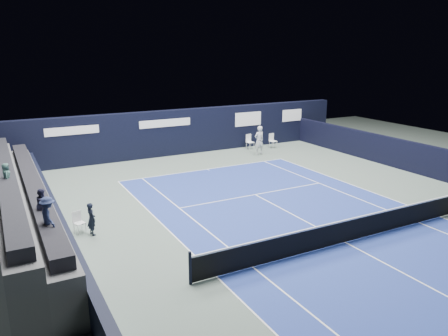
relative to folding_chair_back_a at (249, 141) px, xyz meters
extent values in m
plane|color=#54645A|center=(-5.27, -13.58, -0.61)|extent=(48.00, 48.00, 0.00)
cube|color=navy|center=(-5.27, -15.58, -0.60)|extent=(10.97, 23.77, 0.01)
cube|color=black|center=(5.23, -9.58, 0.29)|extent=(0.30, 22.00, 1.80)
cube|color=white|center=(0.01, -0.10, -0.11)|extent=(0.53, 0.51, 0.05)
cube|color=white|center=(-0.01, 0.12, 0.18)|extent=(0.47, 0.09, 0.56)
cylinder|color=white|center=(0.19, 0.12, -0.36)|extent=(0.03, 0.03, 0.50)
cylinder|color=white|center=(-0.21, 0.07, -0.36)|extent=(0.03, 0.03, 0.50)
cylinder|color=white|center=(0.24, -0.26, -0.36)|extent=(0.03, 0.03, 0.50)
cylinder|color=white|center=(-0.16, -0.31, -0.36)|extent=(0.03, 0.03, 0.50)
cube|color=white|center=(1.72, -0.58, -0.12)|extent=(0.53, 0.51, 0.04)
cube|color=white|center=(1.68, -0.37, 0.17)|extent=(0.47, 0.10, 0.56)
cylinder|color=white|center=(1.89, -0.36, -0.36)|extent=(0.03, 0.03, 0.49)
cylinder|color=white|center=(1.49, -0.42, -0.36)|extent=(0.03, 0.03, 0.49)
cylinder|color=white|center=(1.94, -0.73, -0.36)|extent=(0.03, 0.03, 0.49)
cylinder|color=white|center=(1.55, -0.79, -0.36)|extent=(0.03, 0.03, 0.49)
cube|color=silver|center=(-13.93, -9.88, -0.20)|extent=(0.49, 0.48, 0.04)
cube|color=silver|center=(-13.99, -9.71, 0.04)|extent=(0.37, 0.16, 0.46)
cylinder|color=silver|center=(-13.83, -9.67, -0.41)|extent=(0.02, 0.02, 0.41)
cylinder|color=silver|center=(-14.14, -9.79, -0.41)|extent=(0.02, 0.02, 0.41)
cylinder|color=silver|center=(-13.72, -9.97, -0.41)|extent=(0.02, 0.02, 0.41)
cylinder|color=silver|center=(-14.03, -10.08, -0.41)|extent=(0.02, 0.02, 0.41)
imported|color=black|center=(-13.54, -10.30, 0.05)|extent=(0.41, 0.54, 1.32)
cube|color=white|center=(-5.27, -3.70, -0.60)|extent=(10.97, 0.06, 0.00)
cube|color=white|center=(0.22, -15.58, -0.60)|extent=(0.06, 23.77, 0.00)
cube|color=white|center=(-10.75, -15.58, -0.60)|extent=(0.06, 23.77, 0.00)
cube|color=white|center=(-1.15, -15.58, -0.60)|extent=(0.06, 23.77, 0.00)
cube|color=white|center=(-9.38, -15.58, -0.60)|extent=(0.06, 23.77, 0.00)
cube|color=white|center=(-5.27, -9.18, -0.60)|extent=(8.23, 0.06, 0.00)
cube|color=white|center=(-5.27, -15.58, -0.60)|extent=(0.06, 12.80, 0.00)
cube|color=white|center=(-5.27, -3.85, -0.60)|extent=(0.06, 0.30, 0.00)
cylinder|color=black|center=(-11.67, -15.58, -0.06)|extent=(0.10, 0.10, 1.10)
cube|color=black|center=(-5.27, -15.58, -0.15)|extent=(12.80, 0.03, 0.86)
cube|color=white|center=(-5.27, -15.58, 0.30)|extent=(12.80, 0.05, 0.06)
cube|color=black|center=(-5.27, 0.92, 0.94)|extent=(26.00, 0.60, 3.10)
cube|color=silver|center=(-12.27, 0.60, 1.69)|extent=(3.20, 0.02, 0.50)
cube|color=silver|center=(-6.27, 0.60, 1.69)|extent=(3.60, 0.02, 0.50)
cube|color=silver|center=(0.23, 0.60, 1.49)|extent=(2.20, 0.02, 1.00)
cube|color=silver|center=(4.23, 0.60, 1.49)|extent=(1.80, 0.02, 0.90)
cube|color=black|center=(-14.77, -9.58, -0.01)|extent=(0.30, 22.00, 1.20)
cube|color=silver|center=(-14.60, -16.58, -0.01)|extent=(0.02, 2.00, 0.45)
cube|color=silver|center=(-14.60, -13.08, -0.01)|extent=(0.02, 2.40, 0.45)
cube|color=silver|center=(-14.60, -9.58, -0.01)|extent=(0.02, 2.00, 0.45)
cube|color=#49494C|center=(-15.37, -8.58, 0.22)|extent=(0.90, 16.00, 1.65)
cube|color=#464648|center=(-16.27, -8.58, 0.44)|extent=(0.90, 16.00, 2.10)
cube|color=black|center=(-15.37, -8.58, 1.24)|extent=(0.63, 15.20, 0.40)
cube|color=black|center=(-16.27, -8.58, 1.69)|extent=(0.63, 15.20, 0.40)
imported|color=#272741|center=(-15.37, -12.24, 1.59)|extent=(0.59, 0.65, 1.09)
imported|color=#212A4D|center=(-15.37, -13.66, 1.66)|extent=(0.59, 0.86, 1.23)
imported|color=#345750|center=(-16.27, -9.47, 1.97)|extent=(0.33, 0.49, 0.96)
imported|color=silver|center=(-0.36, -1.87, 0.39)|extent=(0.76, 0.52, 2.00)
cylinder|color=black|center=(-0.51, -2.17, 0.44)|extent=(0.03, 0.29, 0.13)
torus|color=black|center=(-0.51, -2.42, 0.54)|extent=(0.30, 0.13, 0.29)
camera|label=1|loc=(-16.50, -26.79, 6.45)|focal=35.00mm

